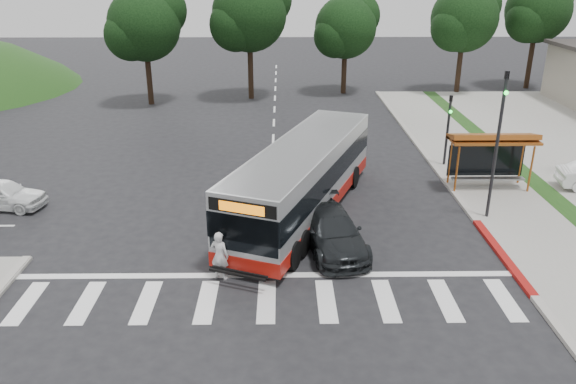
{
  "coord_description": "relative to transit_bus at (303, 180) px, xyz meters",
  "views": [
    {
      "loc": [
        0.52,
        -21.0,
        10.4
      ],
      "look_at": [
        0.79,
        0.79,
        1.6
      ],
      "focal_mm": 35.0,
      "sensor_mm": 36.0,
      "label": 1
    }
  ],
  "objects": [
    {
      "name": "traffic_signal_ne_tall",
      "position": [
        8.12,
        -0.63,
        2.26
      ],
      "size": [
        0.18,
        0.37,
        6.5
      ],
      "color": "black",
      "rests_on": "ground"
    },
    {
      "name": "tree_north_b",
      "position": [
        4.59,
        25.94,
        4.04
      ],
      "size": [
        5.72,
        5.33,
        8.43
      ],
      "color": "black",
      "rests_on": "ground"
    },
    {
      "name": "curb_east",
      "position": [
        7.52,
        5.88,
        -1.55
      ],
      "size": [
        0.3,
        40.0,
        0.15
      ],
      "primitive_type": "cube",
      "color": "#9E9991",
      "rests_on": "ground"
    },
    {
      "name": "tree_north_c",
      "position": [
        -11.41,
        21.94,
        4.67
      ],
      "size": [
        6.16,
        5.74,
        9.3
      ],
      "color": "black",
      "rests_on": "ground"
    },
    {
      "name": "dark_sedan",
      "position": [
        1.02,
        -3.27,
        -0.88
      ],
      "size": [
        2.91,
        5.37,
        1.48
      ],
      "primitive_type": "imported",
      "rotation": [
        0.0,
        0.0,
        0.17
      ],
      "color": "black",
      "rests_on": "ground"
    },
    {
      "name": "crosswalk_ladder",
      "position": [
        -1.48,
        -7.12,
        -1.62
      ],
      "size": [
        18.0,
        2.6,
        0.01
      ],
      "primitive_type": "cube",
      "color": "silver",
      "rests_on": "ground"
    },
    {
      "name": "tree_north_a",
      "position": [
        -3.4,
        23.95,
        5.3
      ],
      "size": [
        6.6,
        6.15,
        10.17
      ],
      "color": "black",
      "rests_on": "ground"
    },
    {
      "name": "curb_east_red",
      "position": [
        7.52,
        -4.12,
        -1.55
      ],
      "size": [
        0.32,
        6.0,
        0.15
      ],
      "primitive_type": "cube",
      "color": "maroon",
      "rests_on": "ground"
    },
    {
      "name": "ground",
      "position": [
        -1.48,
        -2.12,
        -1.62
      ],
      "size": [
        140.0,
        140.0,
        0.0
      ],
      "primitive_type": "plane",
      "color": "black",
      "rests_on": "ground"
    },
    {
      "name": "sidewalk_east",
      "position": [
        9.52,
        5.88,
        -1.56
      ],
      "size": [
        4.0,
        40.0,
        0.12
      ],
      "primitive_type": "cube",
      "color": "gray",
      "rests_on": "ground"
    },
    {
      "name": "tree_ne_b",
      "position": [
        21.59,
        27.94,
        5.3
      ],
      "size": [
        6.16,
        5.74,
        10.02
      ],
      "color": "black",
      "rests_on": "ground"
    },
    {
      "name": "tree_ne_a",
      "position": [
        14.59,
        25.94,
        4.77
      ],
      "size": [
        6.16,
        5.74,
        9.3
      ],
      "color": "black",
      "rests_on": "parking_lot"
    },
    {
      "name": "bus_shelter",
      "position": [
        9.32,
        2.98,
        0.73
      ],
      "size": [
        4.2,
        1.6,
        2.86
      ],
      "color": "#9F501A",
      "rests_on": "sidewalk_east"
    },
    {
      "name": "pedestrian",
      "position": [
        -3.16,
        -5.63,
        -0.7
      ],
      "size": [
        0.79,
        0.66,
        1.85
      ],
      "primitive_type": "imported",
      "rotation": [
        0.0,
        0.0,
        2.77
      ],
      "color": "silver",
      "rests_on": "ground"
    },
    {
      "name": "transit_bus",
      "position": [
        0.0,
        0.0,
        0.0
      ],
      "size": [
        7.13,
        12.68,
        3.24
      ],
      "primitive_type": null,
      "rotation": [
        0.0,
        0.0,
        -0.37
      ],
      "color": "#A7AAAC",
      "rests_on": "ground"
    },
    {
      "name": "traffic_signal_ne_short",
      "position": [
        8.12,
        6.37,
        0.86
      ],
      "size": [
        0.18,
        0.37,
        4.0
      ],
      "color": "black",
      "rests_on": "ground"
    },
    {
      "name": "west_car_white",
      "position": [
        -13.82,
        0.87,
        -0.95
      ],
      "size": [
        4.18,
        2.24,
        1.35
      ],
      "primitive_type": "imported",
      "rotation": [
        0.0,
        0.0,
        1.4
      ],
      "color": "white",
      "rests_on": "ground"
    }
  ]
}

